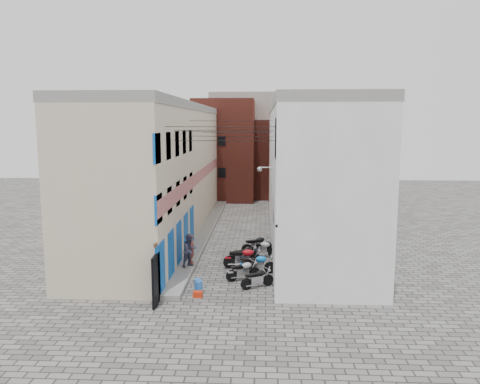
% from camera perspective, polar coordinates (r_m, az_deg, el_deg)
% --- Properties ---
extents(ground, '(90.00, 90.00, 0.00)m').
position_cam_1_polar(ground, '(20.73, -2.87, -13.30)').
color(ground, '#4E4C49').
rests_on(ground, ground).
extents(plinth, '(0.90, 26.00, 0.25)m').
position_cam_1_polar(plinth, '(33.28, -4.13, -4.72)').
color(plinth, gray).
rests_on(plinth, ground).
extents(building_left, '(5.10, 27.00, 9.00)m').
position_cam_1_polar(building_left, '(33.02, -9.28, 2.78)').
color(building_left, beige).
rests_on(building_left, ground).
extents(building_right, '(5.94, 26.00, 9.00)m').
position_cam_1_polar(building_right, '(32.45, 8.25, 2.72)').
color(building_right, silver).
rests_on(building_right, ground).
extents(building_far_brick_left, '(6.00, 6.00, 10.00)m').
position_cam_1_polar(building_far_brick_left, '(47.41, -1.90, 5.16)').
color(building_far_brick_left, maroon).
rests_on(building_far_brick_left, ground).
extents(building_far_brick_right, '(5.00, 6.00, 8.00)m').
position_cam_1_polar(building_far_brick_right, '(49.31, 4.12, 4.10)').
color(building_far_brick_right, maroon).
rests_on(building_far_brick_right, ground).
extents(building_far_concrete, '(8.00, 5.00, 11.00)m').
position_cam_1_polar(building_far_concrete, '(53.25, 0.80, 6.05)').
color(building_far_concrete, gray).
rests_on(building_far_concrete, ground).
extents(far_shopfront, '(2.00, 0.30, 2.40)m').
position_cam_1_polar(far_shopfront, '(44.88, 0.37, 0.10)').
color(far_shopfront, black).
rests_on(far_shopfront, ground).
extents(overhead_wires, '(5.80, 13.02, 1.32)m').
position_cam_1_polar(overhead_wires, '(26.89, -1.32, 7.24)').
color(overhead_wires, black).
rests_on(overhead_wires, ground).
extents(motorcycle_a, '(1.76, 1.35, 1.00)m').
position_cam_1_polar(motorcycle_a, '(22.27, 2.12, -10.37)').
color(motorcycle_a, black).
rests_on(motorcycle_a, ground).
extents(motorcycle_b, '(1.87, 1.34, 1.05)m').
position_cam_1_polar(motorcycle_b, '(23.31, 0.37, -9.43)').
color(motorcycle_b, '#B0AFB4').
rests_on(motorcycle_b, ground).
extents(motorcycle_c, '(2.01, 0.87, 1.13)m').
position_cam_1_polar(motorcycle_c, '(24.22, 2.11, -8.65)').
color(motorcycle_c, blue).
rests_on(motorcycle_c, ground).
extents(motorcycle_d, '(2.22, 0.83, 1.26)m').
position_cam_1_polar(motorcycle_d, '(25.05, 0.45, -7.90)').
color(motorcycle_d, '#AB0C15').
rests_on(motorcycle_d, ground).
extents(motorcycle_e, '(1.86, 1.46, 1.06)m').
position_cam_1_polar(motorcycle_e, '(25.99, 0.53, -7.53)').
color(motorcycle_e, black).
rests_on(motorcycle_e, ground).
extents(motorcycle_f, '(1.94, 0.71, 1.11)m').
position_cam_1_polar(motorcycle_f, '(27.10, 2.66, -6.82)').
color(motorcycle_f, '#B1B0B5').
rests_on(motorcycle_f, ground).
extents(motorcycle_g, '(2.07, 1.53, 1.16)m').
position_cam_1_polar(motorcycle_g, '(27.91, 2.08, -6.31)').
color(motorcycle_g, black).
rests_on(motorcycle_g, ground).
extents(person_a, '(0.46, 0.63, 1.58)m').
position_cam_1_polar(person_a, '(25.20, -5.93, -6.88)').
color(person_a, brown).
rests_on(person_a, plinth).
extents(person_b, '(1.05, 1.07, 1.74)m').
position_cam_1_polar(person_b, '(24.60, -6.15, -7.08)').
color(person_b, '#393C56').
rests_on(person_b, plinth).
extents(water_jug_near, '(0.37, 0.37, 0.51)m').
position_cam_1_polar(water_jug_near, '(21.90, -5.03, -11.40)').
color(water_jug_near, blue).
rests_on(water_jug_near, ground).
extents(water_jug_far, '(0.39, 0.39, 0.51)m').
position_cam_1_polar(water_jug_far, '(22.16, -5.17, -11.16)').
color(water_jug_far, blue).
rests_on(water_jug_far, ground).
extents(red_crate, '(0.41, 0.31, 0.26)m').
position_cam_1_polar(red_crate, '(21.35, -5.16, -12.30)').
color(red_crate, red).
rests_on(red_crate, ground).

